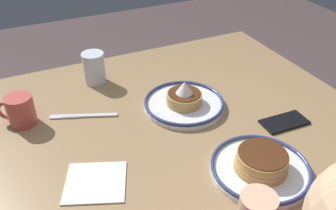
# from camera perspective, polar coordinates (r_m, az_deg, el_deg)

# --- Properties ---
(dining_table) EXTENTS (1.25, 0.97, 0.75)m
(dining_table) POSITION_cam_1_polar(r_m,az_deg,el_deg) (1.19, -0.81, -6.12)
(dining_table) COLOR #95754E
(dining_table) RESTS_ON ground_plane
(plate_near_main) EXTENTS (0.26, 0.26, 0.09)m
(plate_near_main) POSITION_cam_1_polar(r_m,az_deg,el_deg) (1.18, 2.53, 0.55)
(plate_near_main) COLOR white
(plate_near_main) RESTS_ON dining_table
(plate_center_pancakes) EXTENTS (0.26, 0.26, 0.06)m
(plate_center_pancakes) POSITION_cam_1_polar(r_m,az_deg,el_deg) (0.97, 14.27, -9.23)
(plate_center_pancakes) COLOR white
(plate_center_pancakes) RESTS_ON dining_table
(coffee_mug) EXTENTS (0.11, 0.08, 0.09)m
(coffee_mug) POSITION_cam_1_polar(r_m,az_deg,el_deg) (1.18, -22.16, -0.72)
(coffee_mug) COLOR #BF4C47
(coffee_mug) RESTS_ON dining_table
(drinking_glass) EXTENTS (0.08, 0.08, 0.11)m
(drinking_glass) POSITION_cam_1_polar(r_m,az_deg,el_deg) (1.33, -11.47, 5.47)
(drinking_glass) COLOR silver
(drinking_glass) RESTS_ON dining_table
(cell_phone) EXTENTS (0.15, 0.08, 0.01)m
(cell_phone) POSITION_cam_1_polar(r_m,az_deg,el_deg) (1.17, 17.71, -2.55)
(cell_phone) COLOR black
(cell_phone) RESTS_ON dining_table
(paper_napkin) EXTENTS (0.19, 0.19, 0.00)m
(paper_napkin) POSITION_cam_1_polar(r_m,az_deg,el_deg) (0.95, -11.27, -11.75)
(paper_napkin) COLOR white
(paper_napkin) RESTS_ON dining_table
(butter_knife) EXTENTS (0.20, 0.09, 0.01)m
(butter_knife) POSITION_cam_1_polar(r_m,az_deg,el_deg) (1.18, -13.03, -1.65)
(butter_knife) COLOR silver
(butter_knife) RESTS_ON dining_table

